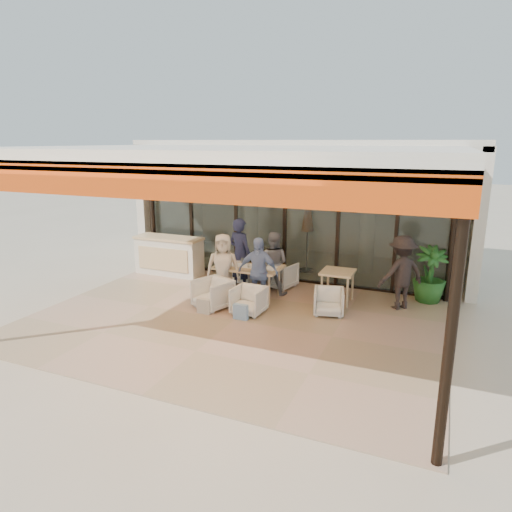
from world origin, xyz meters
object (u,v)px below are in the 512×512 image
(chair_near_left, at_px, (213,292))
(chair_near_right, at_px, (249,299))
(diner_grey, at_px, (273,263))
(chair_far_left, at_px, (249,270))
(diner_navy, at_px, (240,254))
(side_chair, at_px, (329,301))
(host_counter, at_px, (169,255))
(potted_palm, at_px, (430,275))
(chair_far_right, at_px, (280,274))
(standing_woman, at_px, (401,273))
(side_table, at_px, (338,276))
(dining_table, at_px, (248,268))
(diner_cream, at_px, (223,268))
(diner_periwinkle, at_px, (258,272))

(chair_near_left, height_order, chair_near_right, chair_near_left)
(diner_grey, bearing_deg, chair_far_left, -33.38)
(diner_navy, bearing_deg, side_chair, 177.80)
(host_counter, relative_size, potted_palm, 1.46)
(chair_far_right, distance_m, chair_near_right, 1.90)
(chair_near_left, distance_m, potted_palm, 4.79)
(side_chair, distance_m, standing_woman, 1.68)
(chair_near_left, relative_size, diner_grey, 0.48)
(host_counter, relative_size, diner_grey, 1.24)
(chair_near_left, bearing_deg, host_counter, 163.53)
(diner_navy, xyz_separation_m, potted_palm, (4.24, 0.82, -0.24))
(side_table, bearing_deg, diner_navy, 178.74)
(chair_near_left, xyz_separation_m, potted_palm, (4.24, 2.22, 0.28))
(dining_table, relative_size, standing_woman, 0.94)
(side_chair, bearing_deg, chair_near_left, 179.97)
(chair_near_right, bearing_deg, chair_far_left, 116.46)
(diner_navy, bearing_deg, diner_cream, 106.41)
(chair_near_right, relative_size, diner_navy, 0.37)
(chair_far_left, relative_size, diner_navy, 0.40)
(side_table, bearing_deg, standing_woman, 7.87)
(chair_far_right, relative_size, side_table, 0.95)
(chair_far_left, height_order, standing_woman, standing_woman)
(potted_palm, bearing_deg, side_chair, -138.93)
(diner_cream, bearing_deg, host_counter, 128.56)
(host_counter, bearing_deg, diner_periwinkle, -22.58)
(diner_cream, bearing_deg, chair_far_left, 68.21)
(chair_near_right, bearing_deg, chair_near_left, -177.39)
(chair_near_left, relative_size, diner_cream, 0.46)
(diner_periwinkle, bearing_deg, side_chair, 0.67)
(diner_navy, xyz_separation_m, diner_periwinkle, (0.84, -0.90, -0.11))
(chair_far_left, relative_size, diner_cream, 0.46)
(side_chair, xyz_separation_m, potted_palm, (1.86, 1.62, 0.32))
(chair_near_left, bearing_deg, diner_navy, 111.79)
(chair_near_right, bearing_deg, host_counter, 152.65)
(diner_navy, distance_m, diner_grey, 0.85)
(host_counter, xyz_separation_m, diner_grey, (3.12, -0.40, 0.21))
(standing_woman, bearing_deg, potted_palm, -168.31)
(diner_grey, relative_size, diner_cream, 0.97)
(chair_far_right, xyz_separation_m, standing_woman, (2.85, -0.37, 0.45))
(host_counter, distance_m, dining_table, 2.83)
(diner_grey, xyz_separation_m, potted_palm, (3.40, 0.82, -0.11))
(side_table, relative_size, standing_woman, 0.46)
(diner_periwinkle, relative_size, standing_woman, 0.96)
(host_counter, xyz_separation_m, chair_far_left, (2.28, 0.10, -0.18))
(diner_cream, height_order, side_table, diner_cream)
(chair_far_left, xyz_separation_m, diner_periwinkle, (0.84, -1.40, 0.41))
(chair_near_right, distance_m, side_table, 2.07)
(diner_navy, bearing_deg, host_counter, 6.53)
(diner_grey, bearing_deg, diner_periwinkle, 87.38)
(chair_far_left, relative_size, chair_far_right, 1.00)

